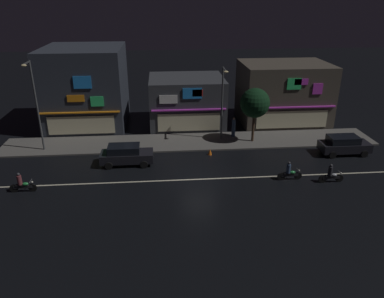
# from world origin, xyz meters

# --- Properties ---
(ground_plane) EXTENTS (140.00, 140.00, 0.00)m
(ground_plane) POSITION_xyz_m (0.00, 0.00, 0.00)
(ground_plane) COLOR black
(lane_divider_stripe) EXTENTS (33.37, 0.16, 0.01)m
(lane_divider_stripe) POSITION_xyz_m (0.00, 0.00, 0.01)
(lane_divider_stripe) COLOR beige
(lane_divider_stripe) RESTS_ON ground
(sidewalk_far) EXTENTS (35.12, 4.39, 0.14)m
(sidewalk_far) POSITION_xyz_m (0.00, 7.57, 0.07)
(sidewalk_far) COLOR #5B5954
(sidewalk_far) RESTS_ON ground
(storefront_left_block) EXTENTS (8.00, 8.97, 8.14)m
(storefront_left_block) POSITION_xyz_m (-10.54, 14.17, 4.07)
(storefront_left_block) COLOR #2D333D
(storefront_left_block) RESTS_ON ground
(storefront_center_block) EXTENTS (9.19, 7.06, 6.38)m
(storefront_center_block) POSITION_xyz_m (10.54, 13.21, 3.19)
(storefront_center_block) COLOR #4C443A
(storefront_center_block) RESTS_ON ground
(storefront_right_block) EXTENTS (7.76, 6.91, 5.07)m
(storefront_right_block) POSITION_xyz_m (-0.00, 13.13, 2.54)
(storefront_right_block) COLOR #383A3F
(storefront_right_block) RESTS_ON ground
(streetlamp_west) EXTENTS (0.44, 1.64, 7.95)m
(streetlamp_west) POSITION_xyz_m (-13.39, 6.52, 4.77)
(streetlamp_west) COLOR #47494C
(streetlamp_west) RESTS_ON sidewalk_far
(streetlamp_mid) EXTENTS (0.44, 1.64, 6.92)m
(streetlamp_mid) POSITION_xyz_m (2.98, 7.80, 4.24)
(streetlamp_mid) COLOR #47494C
(streetlamp_mid) RESTS_ON sidewalk_far
(pedestrian_on_sidewalk) EXTENTS (0.36, 0.36, 1.94)m
(pedestrian_on_sidewalk) POSITION_xyz_m (4.27, 8.48, 1.05)
(pedestrian_on_sidewalk) COLOR #334766
(pedestrian_on_sidewalk) RESTS_ON sidewalk_far
(street_tree) EXTENTS (2.75, 2.75, 5.12)m
(street_tree) POSITION_xyz_m (5.87, 7.15, 3.87)
(street_tree) COLOR #473323
(street_tree) RESTS_ON sidewalk_far
(parked_car_near_kerb) EXTENTS (4.30, 1.98, 1.67)m
(parked_car_near_kerb) POSITION_xyz_m (-5.72, 3.25, 0.87)
(parked_car_near_kerb) COLOR black
(parked_car_near_kerb) RESTS_ON ground
(parked_car_trailing) EXTENTS (4.30, 1.98, 1.67)m
(parked_car_trailing) POSITION_xyz_m (13.25, 3.78, 0.87)
(parked_car_trailing) COLOR black
(parked_car_trailing) RESTS_ON ground
(motorcycle_lead) EXTENTS (1.90, 0.60, 1.52)m
(motorcycle_lead) POSITION_xyz_m (9.81, -1.31, 0.63)
(motorcycle_lead) COLOR black
(motorcycle_lead) RESTS_ON ground
(motorcycle_following) EXTENTS (1.90, 0.60, 1.52)m
(motorcycle_following) POSITION_xyz_m (-12.80, -0.83, 0.63)
(motorcycle_following) COLOR black
(motorcycle_following) RESTS_ON ground
(motorcycle_opposite_lane) EXTENTS (1.90, 0.60, 1.52)m
(motorcycle_opposite_lane) POSITION_xyz_m (6.84, -0.64, 0.63)
(motorcycle_opposite_lane) COLOR black
(motorcycle_opposite_lane) RESTS_ON ground
(traffic_cone) EXTENTS (0.36, 0.36, 0.55)m
(traffic_cone) POSITION_xyz_m (1.46, 4.58, 0.28)
(traffic_cone) COLOR orange
(traffic_cone) RESTS_ON ground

